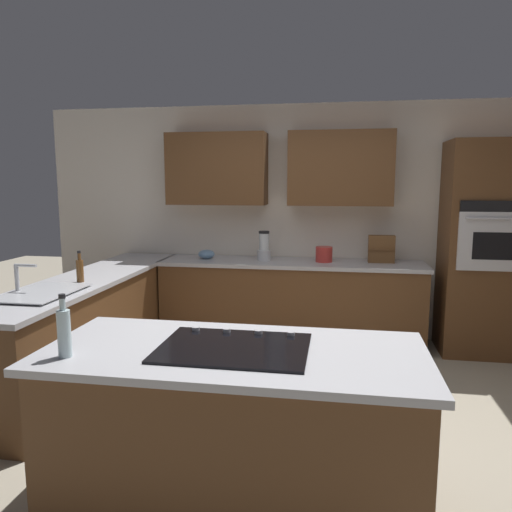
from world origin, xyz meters
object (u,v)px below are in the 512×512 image
(sink_unit, at_px, (41,292))
(mixing_bowl, at_px, (206,254))
(dish_soap_bottle, at_px, (80,270))
(kettle, at_px, (324,254))
(spice_rack, at_px, (381,249))
(blender, at_px, (264,248))
(cooktop, at_px, (234,347))
(wall_oven, at_px, (484,249))
(oil_bottle, at_px, (64,331))

(sink_unit, relative_size, mixing_bowl, 3.84)
(mixing_bowl, distance_m, dish_soap_bottle, 1.60)
(dish_soap_bottle, bearing_deg, kettle, -144.76)
(mixing_bowl, bearing_deg, spice_rack, -178.41)
(blender, bearing_deg, kettle, 180.00)
(cooktop, height_order, spice_rack, spice_rack)
(kettle, bearing_deg, wall_oven, 178.89)
(dish_soap_bottle, bearing_deg, wall_oven, -158.91)
(cooktop, bearing_deg, spice_rack, -108.41)
(blender, distance_m, dish_soap_bottle, 1.98)
(mixing_bowl, bearing_deg, wall_oven, 179.39)
(mixing_bowl, xyz_separation_m, oil_bottle, (-0.14, 3.11, 0.08))
(cooktop, xyz_separation_m, dish_soap_bottle, (1.65, -1.43, 0.10))
(sink_unit, xyz_separation_m, oil_bottle, (-0.92, 1.20, 0.11))
(mixing_bowl, relative_size, spice_rack, 0.63)
(dish_soap_bottle, bearing_deg, blender, -133.83)
(spice_rack, bearing_deg, blender, 2.42)
(wall_oven, distance_m, sink_unit, 4.13)
(sink_unit, bearing_deg, wall_oven, -152.98)
(sink_unit, bearing_deg, spice_rack, -143.81)
(kettle, bearing_deg, oil_bottle, 69.60)
(wall_oven, bearing_deg, sink_unit, 27.02)
(wall_oven, bearing_deg, dish_soap_bottle, 21.09)
(blender, distance_m, oil_bottle, 3.15)
(sink_unit, height_order, dish_soap_bottle, dish_soap_bottle)
(blender, height_order, mixing_bowl, blender)
(spice_rack, bearing_deg, cooktop, 71.59)
(sink_unit, bearing_deg, mixing_bowl, -112.21)
(oil_bottle, bearing_deg, kettle, -110.40)
(kettle, xyz_separation_m, dish_soap_bottle, (2.02, 1.43, 0.02))
(blender, xyz_separation_m, kettle, (-0.65, 0.00, -0.06))
(blender, height_order, kettle, blender)
(sink_unit, relative_size, kettle, 3.92)
(oil_bottle, bearing_deg, mixing_bowl, -87.34)
(mixing_bowl, xyz_separation_m, kettle, (-1.30, 0.00, 0.03))
(cooktop, relative_size, blender, 2.37)
(cooktop, height_order, mixing_bowl, mixing_bowl)
(mixing_bowl, bearing_deg, sink_unit, 67.79)
(sink_unit, relative_size, oil_bottle, 2.24)
(cooktop, height_order, dish_soap_bottle, dish_soap_bottle)
(blender, relative_size, kettle, 1.80)
(cooktop, xyz_separation_m, oil_bottle, (0.79, 0.25, 0.12))
(wall_oven, xyz_separation_m, sink_unit, (3.68, 1.88, -0.16))
(wall_oven, xyz_separation_m, blender, (2.25, -0.03, -0.04))
(cooktop, height_order, oil_bottle, oil_bottle)
(wall_oven, relative_size, sink_unit, 3.08)
(sink_unit, bearing_deg, oil_bottle, 127.53)
(sink_unit, distance_m, kettle, 2.82)
(wall_oven, xyz_separation_m, kettle, (1.60, -0.03, -0.10))
(mixing_bowl, bearing_deg, oil_bottle, 92.66)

